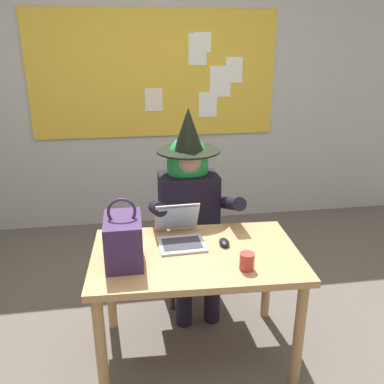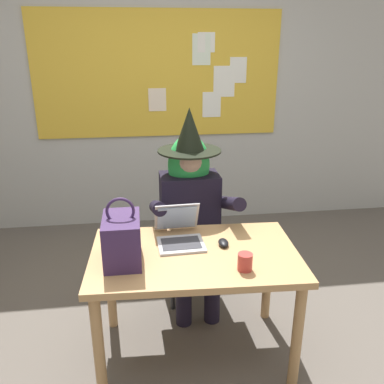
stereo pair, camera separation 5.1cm
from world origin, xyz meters
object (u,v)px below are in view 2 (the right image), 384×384
object	(u,v)px
chair_at_desk	(188,230)
person_costumed	(191,201)
laptop	(179,233)
desk_main	(195,267)
coffee_mug	(245,262)
computer_mouse	(223,243)
handbag	(122,239)

from	to	relation	value
chair_at_desk	person_costumed	xyz separation A→B (m)	(0.01, -0.12, 0.29)
laptop	desk_main	bearing A→B (deg)	-67.73
laptop	coffee_mug	size ratio (longest dim) A/B	3.67
computer_mouse	chair_at_desk	bearing A→B (deg)	103.32
desk_main	coffee_mug	distance (m)	0.36
chair_at_desk	computer_mouse	distance (m)	0.71
coffee_mug	chair_at_desk	bearing A→B (deg)	101.34
coffee_mug	handbag	bearing A→B (deg)	164.20
person_costumed	computer_mouse	bearing A→B (deg)	11.57
desk_main	laptop	world-z (taller)	laptop
computer_mouse	handbag	size ratio (longest dim) A/B	0.28
coffee_mug	laptop	bearing A→B (deg)	129.27
chair_at_desk	handbag	world-z (taller)	handbag
computer_mouse	coffee_mug	bearing A→B (deg)	-77.07
desk_main	handbag	world-z (taller)	handbag
laptop	computer_mouse	world-z (taller)	laptop
handbag	laptop	bearing A→B (deg)	30.98
computer_mouse	handbag	world-z (taller)	handbag
chair_at_desk	laptop	world-z (taller)	laptop
chair_at_desk	person_costumed	bearing A→B (deg)	-1.15
desk_main	handbag	bearing A→B (deg)	-174.50
laptop	computer_mouse	distance (m)	0.28
laptop	coffee_mug	distance (m)	0.49
computer_mouse	coffee_mug	size ratio (longest dim) A/B	1.09
desk_main	handbag	size ratio (longest dim) A/B	3.25
laptop	coffee_mug	world-z (taller)	laptop
desk_main	chair_at_desk	size ratio (longest dim) A/B	1.36
chair_at_desk	computer_mouse	xyz separation A→B (m)	(0.13, -0.66, 0.23)
handbag	desk_main	bearing A→B (deg)	5.50
person_costumed	coffee_mug	xyz separation A→B (m)	(0.18, -0.83, -0.03)
laptop	handbag	world-z (taller)	handbag
computer_mouse	desk_main	bearing A→B (deg)	-158.47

